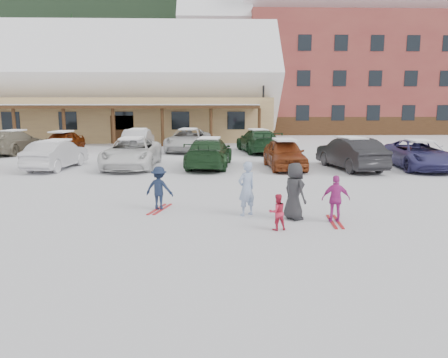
{
  "coord_description": "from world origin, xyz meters",
  "views": [
    {
      "loc": [
        -0.13,
        -11.8,
        3.27
      ],
      "look_at": [
        0.3,
        1.0,
        1.0
      ],
      "focal_mm": 35.0,
      "sensor_mm": 36.0,
      "label": 1
    }
  ],
  "objects_px": {
    "child_navy": "(159,188)",
    "parked_car_10": "(188,140)",
    "parked_car_4": "(285,154)",
    "parked_car_1": "(56,155)",
    "bystander_dark": "(294,191)",
    "parked_car_3": "(209,153)",
    "day_lodge": "(109,94)",
    "toddler_red": "(277,212)",
    "parked_car_9": "(138,140)",
    "parked_car_7": "(14,142)",
    "parked_car_8": "(62,142)",
    "child_magenta": "(336,199)",
    "alpine_hotel": "(338,53)",
    "lamp_post": "(263,99)",
    "adult_skier": "(247,189)",
    "parked_car_2": "(132,153)",
    "parked_car_6": "(419,155)",
    "parked_car_5": "(351,154)",
    "parked_car_11": "(258,141)"
  },
  "relations": [
    {
      "from": "toddler_red",
      "to": "parked_car_9",
      "type": "bearing_deg",
      "value": -84.23
    },
    {
      "from": "child_navy",
      "to": "parked_car_10",
      "type": "bearing_deg",
      "value": -74.24
    },
    {
      "from": "toddler_red",
      "to": "child_navy",
      "type": "xyz_separation_m",
      "value": [
        -3.28,
        2.27,
        0.19
      ]
    },
    {
      "from": "lamp_post",
      "to": "parked_car_10",
      "type": "xyz_separation_m",
      "value": [
        -5.84,
        -6.66,
        -2.76
      ]
    },
    {
      "from": "lamp_post",
      "to": "bystander_dark",
      "type": "xyz_separation_m",
      "value": [
        -2.05,
        -24.11,
        -2.7
      ]
    },
    {
      "from": "parked_car_7",
      "to": "parked_car_11",
      "type": "xyz_separation_m",
      "value": [
        15.63,
        0.24,
        0.01
      ]
    },
    {
      "from": "day_lodge",
      "to": "parked_car_9",
      "type": "height_order",
      "value": "day_lodge"
    },
    {
      "from": "parked_car_3",
      "to": "parked_car_7",
      "type": "xyz_separation_m",
      "value": [
        -12.44,
        6.23,
        0.01
      ]
    },
    {
      "from": "bystander_dark",
      "to": "parked_car_7",
      "type": "bearing_deg",
      "value": 15.2
    },
    {
      "from": "child_navy",
      "to": "parked_car_8",
      "type": "xyz_separation_m",
      "value": [
        -8.0,
        15.39,
        0.02
      ]
    },
    {
      "from": "parked_car_6",
      "to": "parked_car_10",
      "type": "xyz_separation_m",
      "value": [
        -11.78,
        8.26,
        0.05
      ]
    },
    {
      "from": "parked_car_4",
      "to": "parked_car_1",
      "type": "bearing_deg",
      "value": 177.11
    },
    {
      "from": "toddler_red",
      "to": "parked_car_4",
      "type": "height_order",
      "value": "parked_car_4"
    },
    {
      "from": "parked_car_4",
      "to": "parked_car_8",
      "type": "distance_m",
      "value": 15.06
    },
    {
      "from": "toddler_red",
      "to": "parked_car_4",
      "type": "bearing_deg",
      "value": -114.2
    },
    {
      "from": "day_lodge",
      "to": "parked_car_4",
      "type": "relative_size",
      "value": 6.88
    },
    {
      "from": "parked_car_8",
      "to": "parked_car_6",
      "type": "bearing_deg",
      "value": -11.55
    },
    {
      "from": "parked_car_5",
      "to": "bystander_dark",
      "type": "bearing_deg",
      "value": 53.91
    },
    {
      "from": "day_lodge",
      "to": "toddler_red",
      "type": "distance_m",
      "value": 30.99
    },
    {
      "from": "adult_skier",
      "to": "parked_car_8",
      "type": "height_order",
      "value": "adult_skier"
    },
    {
      "from": "alpine_hotel",
      "to": "child_magenta",
      "type": "distance_m",
      "value": 40.6
    },
    {
      "from": "parked_car_7",
      "to": "parked_car_8",
      "type": "relative_size",
      "value": 1.25
    },
    {
      "from": "day_lodge",
      "to": "child_navy",
      "type": "distance_m",
      "value": 27.83
    },
    {
      "from": "parked_car_1",
      "to": "parked_car_11",
      "type": "relative_size",
      "value": 0.83
    },
    {
      "from": "adult_skier",
      "to": "bystander_dark",
      "type": "xyz_separation_m",
      "value": [
        1.3,
        -0.47,
        0.01
      ]
    },
    {
      "from": "parked_car_1",
      "to": "parked_car_4",
      "type": "relative_size",
      "value": 1.01
    },
    {
      "from": "parked_car_5",
      "to": "alpine_hotel",
      "type": "bearing_deg",
      "value": -114.25
    },
    {
      "from": "day_lodge",
      "to": "parked_car_10",
      "type": "xyz_separation_m",
      "value": [
        7.45,
        -10.43,
        -3.2
      ]
    },
    {
      "from": "parked_car_8",
      "to": "child_magenta",
      "type": "bearing_deg",
      "value": -43.65
    },
    {
      "from": "alpine_hotel",
      "to": "parked_car_3",
      "type": "bearing_deg",
      "value": -117.33
    },
    {
      "from": "parked_car_3",
      "to": "parked_car_5",
      "type": "bearing_deg",
      "value": 179.37
    },
    {
      "from": "parked_car_1",
      "to": "child_magenta",
      "type": "bearing_deg",
      "value": 145.44
    },
    {
      "from": "child_magenta",
      "to": "parked_car_9",
      "type": "height_order",
      "value": "parked_car_9"
    },
    {
      "from": "child_navy",
      "to": "parked_car_6",
      "type": "height_order",
      "value": "parked_car_6"
    },
    {
      "from": "adult_skier",
      "to": "lamp_post",
      "type": "bearing_deg",
      "value": -131.88
    },
    {
      "from": "child_navy",
      "to": "parked_car_4",
      "type": "xyz_separation_m",
      "value": [
        5.26,
        8.23,
        0.05
      ]
    },
    {
      "from": "adult_skier",
      "to": "parked_car_4",
      "type": "relative_size",
      "value": 0.38
    },
    {
      "from": "toddler_red",
      "to": "parked_car_1",
      "type": "xyz_separation_m",
      "value": [
        -9.29,
        10.77,
        0.23
      ]
    },
    {
      "from": "alpine_hotel",
      "to": "parked_car_3",
      "type": "relative_size",
      "value": 6.21
    },
    {
      "from": "alpine_hotel",
      "to": "parked_car_6",
      "type": "bearing_deg",
      "value": -98.01
    },
    {
      "from": "bystander_dark",
      "to": "parked_car_1",
      "type": "relative_size",
      "value": 0.38
    },
    {
      "from": "parked_car_1",
      "to": "parked_car_3",
      "type": "distance_m",
      "value": 7.55
    },
    {
      "from": "child_navy",
      "to": "parked_car_2",
      "type": "height_order",
      "value": "parked_car_2"
    },
    {
      "from": "child_magenta",
      "to": "parked_car_10",
      "type": "relative_size",
      "value": 0.24
    },
    {
      "from": "day_lodge",
      "to": "adult_skier",
      "type": "height_order",
      "value": "day_lodge"
    },
    {
      "from": "parked_car_1",
      "to": "parked_car_4",
      "type": "height_order",
      "value": "parked_car_4"
    },
    {
      "from": "bystander_dark",
      "to": "parked_car_3",
      "type": "relative_size",
      "value": 0.32
    },
    {
      "from": "day_lodge",
      "to": "parked_car_2",
      "type": "relative_size",
      "value": 5.44
    },
    {
      "from": "child_magenta",
      "to": "alpine_hotel",
      "type": "bearing_deg",
      "value": -100.45
    },
    {
      "from": "lamp_post",
      "to": "parked_car_4",
      "type": "height_order",
      "value": "lamp_post"
    }
  ]
}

